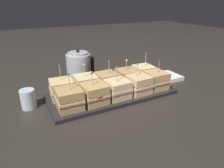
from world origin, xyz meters
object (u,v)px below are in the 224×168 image
at_px(sandwich_front_right, 139,85).
at_px(sandwich_back_far_left, 62,89).
at_px(sandwich_front_left, 94,94).
at_px(sandwich_back_right, 127,77).
at_px(sandwich_front_far_right, 156,80).
at_px(kettle_steel, 79,68).
at_px(sandwich_front_center, 118,89).
at_px(drinking_glass, 28,99).
at_px(sandwich_front_far_left, 69,99).
at_px(sandwich_back_far_right, 143,73).
at_px(sandwich_back_center, 108,81).
at_px(napkin_stack, 167,77).
at_px(serving_platter, 112,94).
at_px(sandwich_back_left, 86,84).

relative_size(sandwich_front_right, sandwich_back_far_left, 0.93).
height_order(sandwich_front_left, sandwich_back_right, sandwich_front_left).
bearing_deg(sandwich_front_far_right, kettle_steel, 135.95).
distance_m(sandwich_front_left, sandwich_front_far_right, 0.36).
distance_m(sandwich_front_center, drinking_glass, 0.42).
distance_m(sandwich_front_far_left, sandwich_back_far_right, 0.50).
height_order(sandwich_front_center, sandwich_front_right, sandwich_front_center).
relative_size(sandwich_back_center, sandwich_back_right, 1.07).
relative_size(drinking_glass, napkin_stack, 0.60).
xyz_separation_m(sandwich_back_center, drinking_glass, (-0.40, 0.00, -0.02)).
relative_size(sandwich_front_right, sandwich_back_far_right, 0.91).
bearing_deg(sandwich_back_far_left, sandwich_front_far_right, -13.70).
height_order(sandwich_front_far_right, napkin_stack, sandwich_front_far_right).
xyz_separation_m(sandwich_back_center, kettle_steel, (-0.09, 0.20, 0.03)).
distance_m(sandwich_front_left, sandwich_back_center, 0.18).
height_order(sandwich_front_left, sandwich_back_center, sandwich_back_center).
relative_size(sandwich_front_right, sandwich_front_far_right, 0.99).
distance_m(sandwich_front_right, drinking_glass, 0.54).
bearing_deg(sandwich_back_far_left, drinking_glass, 178.92).
height_order(serving_platter, sandwich_back_left, sandwich_back_left).
xyz_separation_m(sandwich_front_right, sandwich_front_far_right, (0.12, 0.01, 0.00)).
bearing_deg(sandwich_back_right, drinking_glass, 179.46).
relative_size(sandwich_front_far_left, sandwich_front_far_right, 1.04).
relative_size(serving_platter, sandwich_front_far_left, 3.94).
distance_m(sandwich_back_far_left, kettle_steel, 0.25).
xyz_separation_m(serving_platter, sandwich_back_center, (0.00, 0.06, 0.05)).
xyz_separation_m(sandwich_back_center, sandwich_back_right, (0.12, -0.00, 0.00)).
bearing_deg(sandwich_front_right, sandwich_front_left, 179.57).
bearing_deg(sandwich_back_far_right, sandwich_front_right, -133.28).
bearing_deg(drinking_glass, sandwich_back_center, -0.49).
xyz_separation_m(sandwich_back_far_left, kettle_steel, (0.16, 0.20, 0.03)).
bearing_deg(sandwich_back_center, serving_platter, -93.22).
relative_size(serving_platter, napkin_stack, 4.33).
xyz_separation_m(sandwich_front_far_left, sandwich_back_far_left, (-0.00, 0.12, 0.00)).
distance_m(sandwich_back_left, drinking_glass, 0.28).
height_order(sandwich_front_center, sandwich_back_right, sandwich_front_center).
bearing_deg(sandwich_back_far_left, sandwich_back_far_right, 0.32).
bearing_deg(sandwich_front_right, sandwich_front_center, 177.56).
bearing_deg(sandwich_front_far_right, sandwich_back_far_right, 88.76).
xyz_separation_m(serving_platter, sandwich_front_center, (0.00, -0.06, 0.05)).
bearing_deg(sandwich_back_center, sandwich_back_far_left, 179.90).
relative_size(sandwich_front_far_left, sandwich_front_center, 1.01).
relative_size(sandwich_front_far_left, sandwich_back_right, 1.12).
bearing_deg(serving_platter, sandwich_back_far_right, 14.58).
relative_size(kettle_steel, napkin_stack, 1.36).
bearing_deg(drinking_glass, sandwich_back_far_right, -0.02).
bearing_deg(napkin_stack, sandwich_front_left, -167.53).
bearing_deg(sandwich_back_right, sandwich_back_center, 179.26).
distance_m(sandwich_back_left, napkin_stack, 0.55).
bearing_deg(kettle_steel, sandwich_back_center, -65.29).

